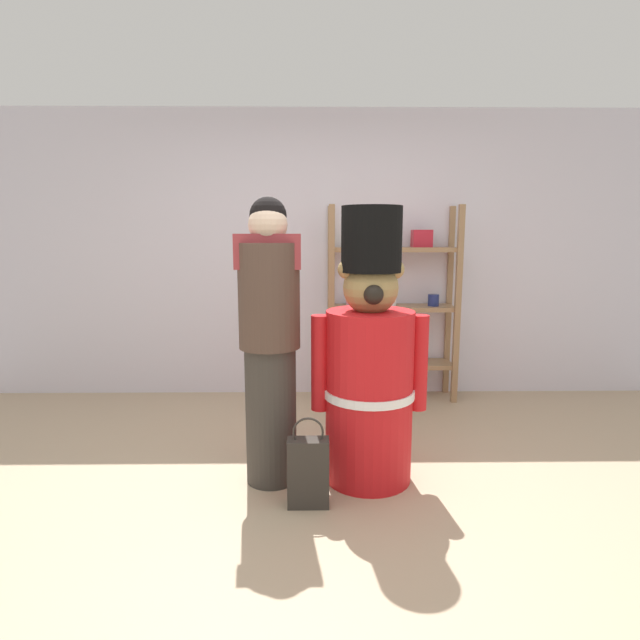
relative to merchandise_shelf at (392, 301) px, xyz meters
name	(u,v)px	position (x,y,z in m)	size (l,w,h in m)	color
ground_plane	(323,511)	(-0.66, -1.98, -0.90)	(6.40, 6.40, 0.00)	tan
back_wall	(319,256)	(-0.66, 0.22, 0.40)	(6.40, 0.12, 2.60)	silver
merchandise_shelf	(392,301)	(0.00, 0.00, 0.00)	(1.16, 0.35, 1.75)	#93704C
teddy_bear_guard	(369,368)	(-0.38, -1.60, -0.19)	(0.70, 0.55, 1.66)	red
person_shopper	(270,339)	(-0.97, -1.61, -0.01)	(0.38, 0.36, 1.71)	#38332D
shopping_bag	(308,471)	(-0.74, -1.92, -0.70)	(0.23, 0.11, 0.52)	#332D28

